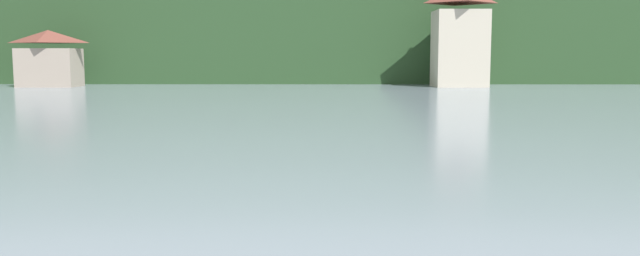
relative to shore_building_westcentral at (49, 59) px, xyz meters
The scene contains 3 objects.
wooded_hillside 67.30m from the shore_building_westcentral, 44.59° to the left, with size 352.00×71.93×40.94m.
shore_building_westcentral is the anchor object (origin of this frame).
shore_building_central 46.67m from the shore_building_westcentral, ahead, with size 6.03×5.63×11.27m.
Camera 1 is at (0.14, 19.82, 3.60)m, focal length 35.67 mm.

